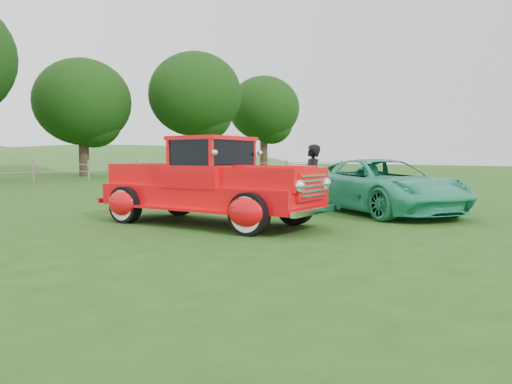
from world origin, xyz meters
TOP-DOWN VIEW (x-y plane):
  - ground at (0.00, 0.00)m, footprint 140.00×140.00m
  - fence_line at (0.00, 22.00)m, footprint 48.00×0.12m
  - tree_near_east at (5.00, 29.00)m, footprint 6.80×6.80m
  - tree_mid_east at (13.00, 27.00)m, footprint 7.20×7.20m
  - tree_far_east at (22.00, 30.00)m, footprint 6.60×6.60m
  - red_pickup at (-1.18, 1.75)m, footprint 3.41×5.28m
  - teal_sedan at (3.23, 0.98)m, footprint 3.32×5.17m
  - man at (1.57, 1.69)m, footprint 0.72×0.62m

SIDE VIEW (x-z plane):
  - ground at x=0.00m, z-range 0.00..0.00m
  - fence_line at x=0.00m, z-range 0.00..1.20m
  - teal_sedan at x=3.23m, z-range 0.00..1.33m
  - red_pickup at x=-1.18m, z-range -0.09..1.69m
  - man at x=1.57m, z-range 0.00..1.67m
  - tree_near_east at x=5.00m, z-range 1.08..9.41m
  - tree_far_east at x=22.00m, z-range 1.43..10.29m
  - tree_mid_east at x=13.00m, z-range 1.45..10.89m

